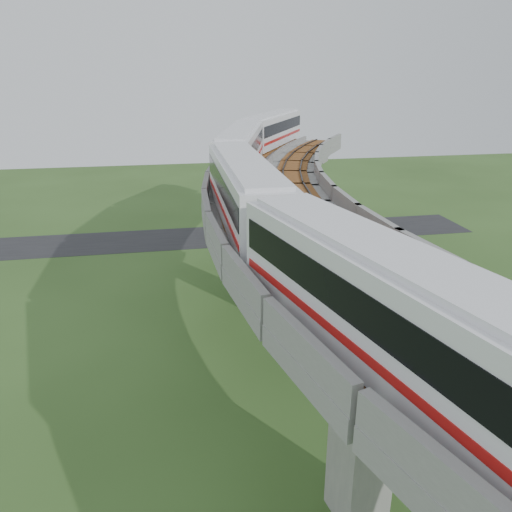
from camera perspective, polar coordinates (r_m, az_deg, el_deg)
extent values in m
plane|color=#314F1F|center=(32.84, 3.02, -14.03)|extent=(160.00, 160.00, 0.00)
cube|color=gray|center=(36.81, 26.06, -12.15)|extent=(18.00, 26.00, 0.04)
cube|color=#232326|center=(59.61, -3.59, 2.31)|extent=(60.00, 8.00, 0.03)
cube|color=#99968E|center=(61.82, 4.59, 6.99)|extent=(2.86, 2.93, 8.40)
cube|color=#99968E|center=(60.88, 4.72, 11.38)|extent=(7.21, 5.74, 1.20)
cube|color=#99968E|center=(40.10, 0.99, -0.54)|extent=(2.35, 2.51, 8.40)
cube|color=#99968E|center=(38.63, 1.04, 6.12)|extent=(7.31, 3.58, 1.20)
cube|color=#99968E|center=(22.67, 12.03, -19.51)|extent=(2.35, 2.51, 8.40)
cube|color=#99968E|center=(19.96, 13.05, -8.86)|extent=(7.31, 3.58, 1.20)
cube|color=gray|center=(54.98, 3.17, 11.49)|extent=(16.42, 20.91, 0.80)
cube|color=gray|center=(55.94, -1.22, 12.61)|extent=(8.66, 17.08, 1.00)
cube|color=gray|center=(54.07, 7.74, 12.15)|extent=(8.66, 17.08, 1.00)
cube|color=brown|center=(55.43, 0.91, 12.07)|extent=(10.68, 18.08, 0.12)
cube|color=black|center=(55.41, 0.91, 12.20)|extent=(9.69, 17.59, 0.12)
cube|color=brown|center=(54.47, 5.48, 11.84)|extent=(10.68, 18.08, 0.12)
cube|color=black|center=(54.45, 5.49, 11.96)|extent=(9.69, 17.59, 0.12)
cube|color=gray|center=(37.12, 1.12, 7.11)|extent=(11.77, 20.03, 0.80)
cube|color=gray|center=(36.97, -5.62, 8.39)|extent=(3.22, 18.71, 1.00)
cube|color=gray|center=(37.37, 7.80, 8.43)|extent=(3.22, 18.71, 1.00)
cube|color=brown|center=(36.98, -2.32, 7.78)|extent=(5.44, 19.05, 0.12)
cube|color=black|center=(36.95, -2.32, 7.96)|extent=(4.35, 18.88, 0.12)
cube|color=brown|center=(37.19, 4.54, 7.80)|extent=(5.44, 19.05, 0.12)
cube|color=black|center=(37.16, 4.55, 7.98)|extent=(4.35, 18.88, 0.12)
cube|color=gray|center=(20.48, 11.33, -4.78)|extent=(11.77, 20.03, 0.80)
cube|color=gray|center=(18.43, -0.16, -4.23)|extent=(3.22, 18.71, 1.00)
cube|color=gray|center=(22.52, 21.01, -0.94)|extent=(3.22, 18.71, 1.00)
cube|color=brown|center=(19.34, 5.75, -4.53)|extent=(5.44, 19.05, 0.12)
cube|color=black|center=(19.29, 5.76, -4.21)|extent=(4.35, 18.88, 0.12)
cube|color=brown|center=(21.44, 16.52, -2.73)|extent=(5.44, 19.05, 0.12)
cube|color=black|center=(21.39, 16.55, -2.44)|extent=(4.35, 18.88, 0.12)
cube|color=silver|center=(14.47, 15.87, -6.47)|extent=(6.19, 15.21, 3.20)
cube|color=silver|center=(13.81, 16.54, -0.16)|extent=(5.48, 14.36, 0.22)
cube|color=black|center=(14.28, 16.04, -4.86)|extent=(6.10, 14.64, 1.15)
cube|color=#B01411|center=(14.82, 15.59, -9.06)|extent=(6.10, 14.64, 0.30)
cube|color=black|center=(15.17, 15.33, -11.40)|extent=(4.88, 12.84, 0.28)
cube|color=silver|center=(28.01, -1.25, 7.37)|extent=(2.86, 15.03, 3.20)
cube|color=silver|center=(27.67, -1.28, 10.80)|extent=(2.31, 14.27, 0.22)
cube|color=black|center=(27.91, -1.25, 8.27)|extent=(2.92, 14.43, 1.15)
cube|color=#B01411|center=(28.19, -1.24, 5.88)|extent=(2.92, 14.43, 0.30)
cube|color=black|center=(28.37, -1.23, 4.50)|extent=(2.04, 12.77, 0.28)
cube|color=silver|center=(43.30, -1.77, 12.06)|extent=(6.49, 15.19, 3.20)
cube|color=silver|center=(43.08, -1.79, 14.30)|extent=(5.77, 14.32, 0.22)
cube|color=black|center=(43.24, -1.77, 12.65)|extent=(6.39, 14.62, 1.15)
cube|color=#B01411|center=(43.42, -1.76, 11.08)|extent=(6.39, 14.62, 0.30)
cube|color=black|center=(43.54, -1.75, 10.16)|extent=(5.13, 12.81, 0.28)
cube|color=silver|center=(58.42, 1.90, 14.26)|extent=(9.71, 14.40, 3.20)
cube|color=silver|center=(58.26, 1.92, 15.92)|extent=(8.87, 13.48, 0.22)
cube|color=black|center=(58.37, 1.90, 14.70)|extent=(9.47, 13.90, 1.15)
cube|color=#B01411|center=(58.50, 1.89, 13.53)|extent=(9.47, 13.90, 0.30)
cube|color=black|center=(58.59, 1.88, 12.84)|extent=(7.91, 12.04, 0.28)
cylinder|color=#2D382D|center=(52.40, 11.28, 0.19)|extent=(0.08, 0.08, 1.50)
cube|color=#2D382D|center=(50.08, 11.29, -0.78)|extent=(1.69, 4.77, 1.40)
cylinder|color=#2D382D|center=(47.79, 11.46, -1.85)|extent=(0.08, 0.08, 1.50)
cube|color=#2D382D|center=(45.53, 11.78, -3.03)|extent=(1.23, 4.91, 1.40)
cylinder|color=#2D382D|center=(43.31, 12.30, -4.33)|extent=(0.08, 0.08, 1.50)
cube|color=#2D382D|center=(41.14, 13.03, -5.77)|extent=(0.75, 4.99, 1.40)
cylinder|color=#2D382D|center=(39.05, 14.02, -7.36)|extent=(0.08, 0.08, 1.50)
cube|color=#2D382D|center=(37.03, 15.30, -9.11)|extent=(0.27, 5.04, 1.40)
cylinder|color=#2D382D|center=(35.13, 16.93, -11.03)|extent=(0.08, 0.08, 1.50)
cube|color=#2D382D|center=(33.35, 18.94, -13.12)|extent=(0.27, 5.04, 1.40)
cylinder|color=#2D382D|center=(31.72, 21.40, -15.38)|extent=(0.08, 0.08, 1.50)
cube|color=#2D382D|center=(30.28, 24.36, -17.77)|extent=(0.75, 4.99, 1.40)
cylinder|color=#382314|center=(55.74, 9.36, 1.62)|extent=(0.18, 0.18, 1.61)
ellipsoid|color=#193711|center=(55.26, 9.45, 3.17)|extent=(2.56, 2.56, 2.17)
cylinder|color=#382314|center=(46.69, 9.92, -2.46)|extent=(0.18, 0.18, 1.24)
ellipsoid|color=#193711|center=(46.15, 10.03, -0.79)|extent=(2.80, 2.80, 2.38)
cylinder|color=#382314|center=(38.73, 11.06, -7.76)|extent=(0.18, 0.18, 1.02)
ellipsoid|color=#193711|center=(38.08, 11.21, -5.84)|extent=(3.13, 3.13, 2.66)
cylinder|color=#382314|center=(34.15, 14.90, -12.14)|extent=(0.18, 0.18, 1.15)
ellipsoid|color=#193711|center=(33.50, 15.10, -10.32)|extent=(2.28, 2.28, 1.94)
cylinder|color=#382314|center=(28.07, 24.92, -21.01)|extent=(0.18, 0.18, 1.72)
ellipsoid|color=#193711|center=(27.05, 25.47, -18.34)|extent=(2.64, 2.64, 2.25)
imported|color=black|center=(37.83, 18.88, -9.21)|extent=(3.62, 1.66, 1.03)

